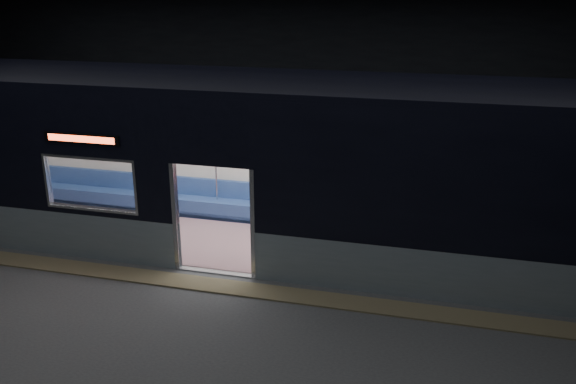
% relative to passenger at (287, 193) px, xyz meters
% --- Properties ---
extents(station_floor, '(24.00, 14.00, 0.01)m').
position_rel_passenger_xyz_m(station_floor, '(-0.69, -3.55, -0.77)').
color(station_floor, '#47494C').
rests_on(station_floor, ground).
extents(station_envelope, '(24.00, 14.00, 5.00)m').
position_rel_passenger_xyz_m(station_envelope, '(-0.69, -3.55, 2.90)').
color(station_envelope, black).
rests_on(station_envelope, station_floor).
extents(tactile_strip, '(22.80, 0.50, 0.03)m').
position_rel_passenger_xyz_m(tactile_strip, '(-0.69, -3.00, -0.75)').
color(tactile_strip, '#8C7F59').
rests_on(tactile_strip, station_floor).
extents(metro_car, '(18.00, 3.04, 3.35)m').
position_rel_passenger_xyz_m(metro_car, '(-0.69, -1.00, 1.08)').
color(metro_car, '#8A98A5').
rests_on(metro_car, station_floor).
extents(passenger, '(0.37, 0.64, 1.30)m').
position_rel_passenger_xyz_m(passenger, '(0.00, 0.00, 0.00)').
color(passenger, black).
rests_on(passenger, metro_car).
extents(handbag, '(0.34, 0.32, 0.13)m').
position_rel_passenger_xyz_m(handbag, '(0.01, -0.21, -0.10)').
color(handbag, black).
rests_on(handbag, passenger).
extents(transit_map, '(0.91, 0.03, 0.59)m').
position_rel_passenger_xyz_m(transit_map, '(4.31, 0.31, 0.68)').
color(transit_map, white).
rests_on(transit_map, metro_car).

